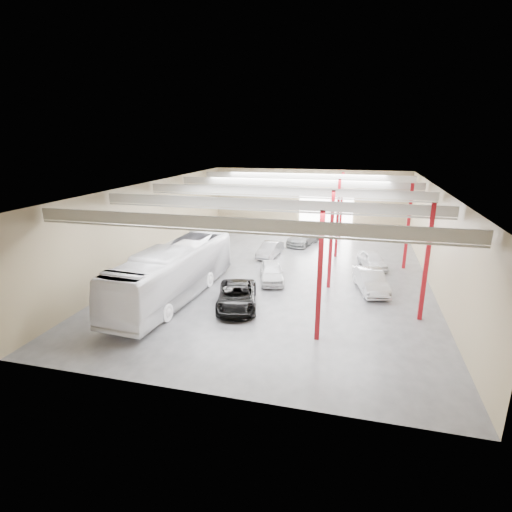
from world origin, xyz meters
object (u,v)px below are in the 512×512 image
at_px(car_right_near, 371,281).
at_px(car_right_far, 372,260).
at_px(car_row_b, 270,249).
at_px(coach_bus, 174,272).
at_px(car_row_a, 272,272).
at_px(black_sedan, 237,296).
at_px(car_row_c, 304,237).

bearing_deg(car_right_near, car_right_far, 74.23).
relative_size(car_row_b, car_right_far, 1.03).
distance_m(coach_bus, car_row_b, 11.86).
bearing_deg(car_row_a, black_sedan, -117.54).
bearing_deg(car_row_c, car_row_a, -77.07).
height_order(black_sedan, car_row_a, black_sedan).
bearing_deg(car_right_far, coach_bus, -162.19).
distance_m(car_row_c, car_right_near, 13.34).
relative_size(black_sedan, car_row_c, 1.05).
bearing_deg(car_right_near, car_row_b, 129.70).
xyz_separation_m(car_row_a, car_right_far, (7.41, 5.27, -0.06)).
distance_m(car_row_a, car_row_c, 11.53).
bearing_deg(car_right_far, car_row_c, 116.78).
xyz_separation_m(black_sedan, car_right_near, (8.32, 4.96, 0.03)).
bearing_deg(coach_bus, car_row_c, 71.85).
height_order(coach_bus, car_row_a, coach_bus).
bearing_deg(car_right_near, black_sedan, -162.59).
bearing_deg(black_sedan, car_row_a, 63.41).
xyz_separation_m(car_right_near, car_right_far, (0.23, 5.50, -0.10)).
distance_m(car_row_b, car_right_far, 9.00).
bearing_deg(coach_bus, black_sedan, -1.96).
xyz_separation_m(black_sedan, car_row_c, (1.99, 16.70, -0.00)).
xyz_separation_m(black_sedan, car_right_far, (8.55, 10.47, -0.07)).
bearing_deg(car_row_c, car_row_b, -97.44).
relative_size(car_row_b, car_right_near, 0.87).
relative_size(coach_bus, car_right_near, 2.78).
bearing_deg(car_row_a, car_right_far, 20.16).
bearing_deg(car_row_c, black_sedan, -79.61).
relative_size(car_row_a, car_right_far, 1.09).
distance_m(black_sedan, car_right_near, 9.69).
bearing_deg(car_row_b, car_row_a, -69.54).
height_order(car_row_a, car_row_b, car_row_a).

